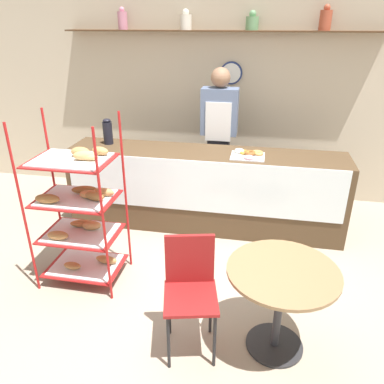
# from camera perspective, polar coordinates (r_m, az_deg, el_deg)

# --- Properties ---
(ground_plane) EXTENTS (14.00, 14.00, 0.00)m
(ground_plane) POSITION_cam_1_polar(r_m,az_deg,el_deg) (3.64, -1.30, -14.24)
(ground_plane) COLOR gray
(back_wall) EXTENTS (10.00, 0.30, 2.70)m
(back_wall) POSITION_cam_1_polar(r_m,az_deg,el_deg) (5.16, 4.02, 14.47)
(back_wall) COLOR beige
(back_wall) RESTS_ON ground_plane
(display_counter) EXTENTS (3.18, 0.62, 0.93)m
(display_counter) POSITION_cam_1_polar(r_m,az_deg,el_deg) (4.41, 1.92, 0.40)
(display_counter) COLOR #4C3823
(display_counter) RESTS_ON ground_plane
(pastry_rack) EXTENTS (0.74, 0.54, 1.58)m
(pastry_rack) POSITION_cam_1_polar(r_m,az_deg,el_deg) (3.52, -16.67, -2.68)
(pastry_rack) COLOR #A51919
(pastry_rack) RESTS_ON ground_plane
(person_worker) EXTENTS (0.44, 0.24, 1.80)m
(person_worker) POSITION_cam_1_polar(r_m,az_deg,el_deg) (4.68, 4.11, 8.65)
(person_worker) COLOR #282833
(person_worker) RESTS_ON ground_plane
(cafe_table) EXTENTS (0.79, 0.79, 0.71)m
(cafe_table) POSITION_cam_1_polar(r_m,az_deg,el_deg) (2.82, 13.41, -14.26)
(cafe_table) COLOR #262628
(cafe_table) RESTS_ON ground_plane
(cafe_chair) EXTENTS (0.46, 0.46, 0.90)m
(cafe_chair) POSITION_cam_1_polar(r_m,az_deg,el_deg) (2.78, -0.28, -13.59)
(cafe_chair) COLOR black
(cafe_chair) RESTS_ON ground_plane
(coffee_carafe) EXTENTS (0.11, 0.11, 0.30)m
(coffee_carafe) POSITION_cam_1_polar(r_m,az_deg,el_deg) (4.60, -12.72, 8.96)
(coffee_carafe) COLOR black
(coffee_carafe) RESTS_ON display_counter
(donut_tray_counter) EXTENTS (0.36, 0.30, 0.05)m
(donut_tray_counter) POSITION_cam_1_polar(r_m,az_deg,el_deg) (4.15, 8.66, 5.73)
(donut_tray_counter) COLOR silver
(donut_tray_counter) RESTS_ON display_counter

